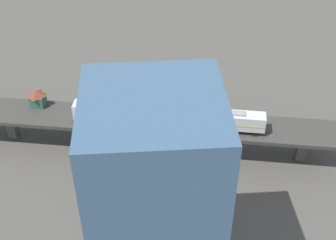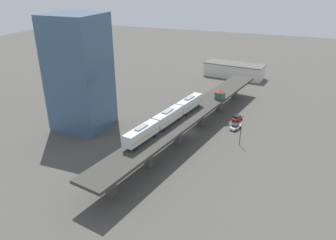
{
  "view_description": "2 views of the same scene",
  "coord_description": "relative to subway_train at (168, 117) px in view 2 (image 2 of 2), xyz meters",
  "views": [
    {
      "loc": [
        -74.92,
        -6.25,
        64.77
      ],
      "look_at": [
        -3.57,
        -11.35,
        8.64
      ],
      "focal_mm": 50.0,
      "sensor_mm": 36.0,
      "label": 1
    },
    {
      "loc": [
        27.22,
        -90.02,
        46.44
      ],
      "look_at": [
        -3.57,
        -11.35,
        8.64
      ],
      "focal_mm": 35.0,
      "sensor_mm": 36.0,
      "label": 2
    }
  ],
  "objects": [
    {
      "name": "delivery_truck",
      "position": [
        -8.53,
        8.29,
        -7.92
      ],
      "size": [
        3.74,
        7.51,
        3.2
      ],
      "color": "#333338",
      "rests_on": "ground"
    },
    {
      "name": "street_lamp",
      "position": [
        19.31,
        8.94,
        -5.58
      ],
      "size": [
        0.44,
        0.44,
        6.94
      ],
      "color": "black",
      "rests_on": "ground"
    },
    {
      "name": "street_car_white",
      "position": [
        16.17,
        19.07,
        -8.74
      ],
      "size": [
        3.25,
        4.75,
        1.89
      ],
      "color": "silver",
      "rests_on": "ground"
    },
    {
      "name": "subway_train",
      "position": [
        0.0,
        0.0,
        0.0
      ],
      "size": [
        9.65,
        37.07,
        4.45
      ],
      "color": "silver",
      "rests_on": "elevated_viaduct"
    },
    {
      "name": "office_tower",
      "position": [
        -31.31,
        3.86,
        8.32
      ],
      "size": [
        16.0,
        16.0,
        36.0
      ],
      "color": "#3D5B7A",
      "rests_on": "ground"
    },
    {
      "name": "signal_hut",
      "position": [
        8.84,
        26.36,
        -0.74
      ],
      "size": [
        3.76,
        3.76,
        3.4
      ],
      "color": "#33604C",
      "rests_on": "elevated_viaduct"
    },
    {
      "name": "ground_plane",
      "position": [
        3.57,
        11.35,
        -9.68
      ],
      "size": [
        400.0,
        400.0,
        0.0
      ],
      "primitive_type": "plane",
      "color": "#4C4944"
    },
    {
      "name": "elevated_viaduct",
      "position": [
        3.54,
        11.19,
        -3.53
      ],
      "size": [
        25.32,
        91.96,
        7.14
      ],
      "color": "#393733",
      "rests_on": "ground"
    },
    {
      "name": "street_car_red",
      "position": [
        15.37,
        26.31,
        -8.74
      ],
      "size": [
        3.27,
        4.75,
        1.89
      ],
      "color": "#AD1E1E",
      "rests_on": "ground"
    },
    {
      "name": "warehouse_building",
      "position": [
        4.0,
        78.21,
        -6.27
      ],
      "size": [
        29.54,
        13.41,
        6.8
      ],
      "color": "beige",
      "rests_on": "ground"
    }
  ]
}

